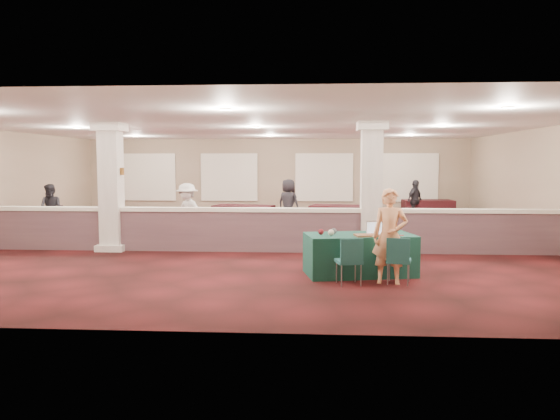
# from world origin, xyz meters

# --- Properties ---
(ground) EXTENTS (16.00, 16.00, 0.00)m
(ground) POSITION_xyz_m (0.00, 0.00, 0.00)
(ground) COLOR #421012
(ground) RESTS_ON ground
(wall_back) EXTENTS (16.00, 0.04, 3.20)m
(wall_back) POSITION_xyz_m (0.00, 8.00, 1.60)
(wall_back) COLOR gray
(wall_back) RESTS_ON ground
(wall_front) EXTENTS (16.00, 0.04, 3.20)m
(wall_front) POSITION_xyz_m (0.00, -8.00, 1.60)
(wall_front) COLOR gray
(wall_front) RESTS_ON ground
(wall_right) EXTENTS (0.04, 16.00, 3.20)m
(wall_right) POSITION_xyz_m (8.00, 0.00, 1.60)
(wall_right) COLOR gray
(wall_right) RESTS_ON ground
(ceiling) EXTENTS (16.00, 16.00, 0.02)m
(ceiling) POSITION_xyz_m (0.00, 0.00, 3.20)
(ceiling) COLOR white
(ceiling) RESTS_ON wall_back
(partition_wall) EXTENTS (15.60, 0.28, 1.10)m
(partition_wall) POSITION_xyz_m (0.00, -1.50, 0.57)
(partition_wall) COLOR #523740
(partition_wall) RESTS_ON ground
(column_left) EXTENTS (0.72, 0.72, 3.20)m
(column_left) POSITION_xyz_m (-3.50, -1.50, 1.64)
(column_left) COLOR beige
(column_left) RESTS_ON ground
(column_right) EXTENTS (0.72, 0.72, 3.20)m
(column_right) POSITION_xyz_m (3.00, -1.50, 1.64)
(column_right) COLOR beige
(column_right) RESTS_ON ground
(sconce_left) EXTENTS (0.12, 0.12, 0.18)m
(sconce_left) POSITION_xyz_m (-3.78, -1.50, 2.00)
(sconce_left) COLOR brown
(sconce_left) RESTS_ON column_left
(sconce_right) EXTENTS (0.12, 0.12, 0.18)m
(sconce_right) POSITION_xyz_m (-3.22, -1.50, 2.00)
(sconce_right) COLOR brown
(sconce_right) RESTS_ON column_left
(near_table) EXTENTS (2.27, 1.45, 0.81)m
(near_table) POSITION_xyz_m (2.52, -4.16, 0.40)
(near_table) COLOR #0E3531
(near_table) RESTS_ON ground
(conf_chair_main) EXTENTS (0.51, 0.52, 0.86)m
(conf_chair_main) POSITION_xyz_m (3.15, -4.99, 0.51)
(conf_chair_main) COLOR #1B4F4D
(conf_chair_main) RESTS_ON ground
(conf_chair_side) EXTENTS (0.52, 0.52, 0.87)m
(conf_chair_side) POSITION_xyz_m (2.27, -5.13, 0.51)
(conf_chair_side) COLOR #1B4F4D
(conf_chair_side) RESTS_ON ground
(woman) EXTENTS (0.69, 0.51, 1.75)m
(woman) POSITION_xyz_m (3.00, -4.91, 0.88)
(woman) COLOR #F39D69
(woman) RESTS_ON ground
(far_table_front_left) EXTENTS (1.78, 1.30, 0.65)m
(far_table_front_left) POSITION_xyz_m (-6.50, 0.30, 0.33)
(far_table_front_left) COLOR black
(far_table_front_left) RESTS_ON ground
(far_table_front_center) EXTENTS (1.90, 1.24, 0.71)m
(far_table_front_center) POSITION_xyz_m (1.23, 0.30, 0.35)
(far_table_front_center) COLOR black
(far_table_front_center) RESTS_ON ground
(far_table_front_right) EXTENTS (2.19, 1.42, 0.82)m
(far_table_front_right) POSITION_xyz_m (2.50, 3.00, 0.41)
(far_table_front_right) COLOR black
(far_table_front_right) RESTS_ON ground
(far_table_back_left) EXTENTS (1.67, 0.88, 0.67)m
(far_table_back_left) POSITION_xyz_m (-2.50, 3.20, 0.33)
(far_table_back_left) COLOR black
(far_table_back_left) RESTS_ON ground
(far_table_back_center) EXTENTS (2.12, 1.41, 0.79)m
(far_table_back_center) POSITION_xyz_m (-0.77, 3.20, 0.39)
(far_table_back_center) COLOR black
(far_table_back_center) RESTS_ON ground
(far_table_back_right) EXTENTS (1.94, 1.03, 0.77)m
(far_table_back_right) POSITION_xyz_m (6.01, 6.50, 0.38)
(far_table_back_right) COLOR black
(far_table_back_right) RESTS_ON ground
(attendee_a) EXTENTS (0.76, 0.43, 1.56)m
(attendee_a) POSITION_xyz_m (-6.50, 1.36, 0.78)
(attendee_a) COLOR black
(attendee_a) RESTS_ON ground
(attendee_b) EXTENTS (1.14, 0.95, 1.64)m
(attendee_b) POSITION_xyz_m (-2.00, 0.31, 0.82)
(attendee_b) COLOR white
(attendee_b) RESTS_ON ground
(attendee_c) EXTENTS (0.93, 0.98, 1.57)m
(attendee_c) POSITION_xyz_m (5.41, 6.00, 0.78)
(attendee_c) COLOR black
(attendee_c) RESTS_ON ground
(attendee_d) EXTENTS (0.93, 0.79, 1.66)m
(attendee_d) POSITION_xyz_m (0.73, 3.50, 0.83)
(attendee_d) COLOR black
(attendee_d) RESTS_ON ground
(laptop_base) EXTENTS (0.41, 0.32, 0.02)m
(laptop_base) POSITION_xyz_m (2.86, -4.15, 0.82)
(laptop_base) COLOR silver
(laptop_base) RESTS_ON near_table
(laptop_screen) EXTENTS (0.36, 0.09, 0.24)m
(laptop_screen) POSITION_xyz_m (2.83, -4.02, 0.95)
(laptop_screen) COLOR silver
(laptop_screen) RESTS_ON near_table
(screen_glow) EXTENTS (0.33, 0.07, 0.21)m
(screen_glow) POSITION_xyz_m (2.83, -4.03, 0.93)
(screen_glow) COLOR silver
(screen_glow) RESTS_ON near_table
(knitting) EXTENTS (0.50, 0.41, 0.03)m
(knitting) POSITION_xyz_m (2.63, -4.42, 0.82)
(knitting) COLOR #B5581C
(knitting) RESTS_ON near_table
(yarn_cream) EXTENTS (0.12, 0.12, 0.12)m
(yarn_cream) POSITION_xyz_m (1.94, -4.39, 0.87)
(yarn_cream) COLOR beige
(yarn_cream) RESTS_ON near_table
(yarn_red) EXTENTS (0.11, 0.11, 0.11)m
(yarn_red) POSITION_xyz_m (1.75, -4.26, 0.86)
(yarn_red) COLOR #5A1212
(yarn_red) RESTS_ON near_table
(yarn_grey) EXTENTS (0.12, 0.12, 0.12)m
(yarn_grey) POSITION_xyz_m (2.01, -4.13, 0.86)
(yarn_grey) COLOR #444449
(yarn_grey) RESTS_ON near_table
(scissors) EXTENTS (0.14, 0.06, 0.01)m
(scissors) POSITION_xyz_m (3.29, -4.32, 0.81)
(scissors) COLOR red
(scissors) RESTS_ON near_table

